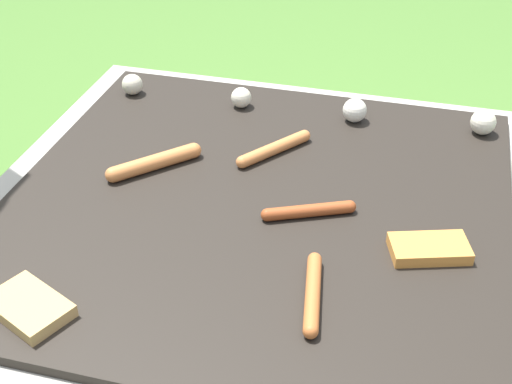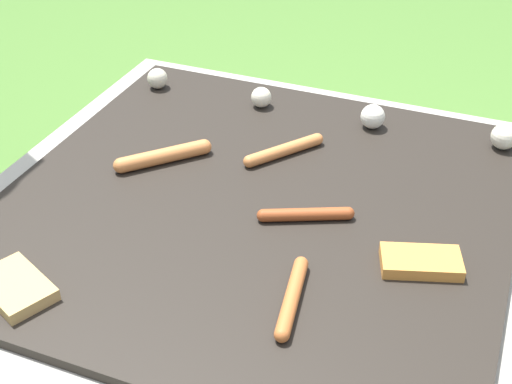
# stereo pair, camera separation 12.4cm
# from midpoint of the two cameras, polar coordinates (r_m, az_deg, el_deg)

# --- Properties ---
(ground_plane) EXTENTS (14.00, 14.00, 0.00)m
(ground_plane) POSITION_cam_midpoint_polar(r_m,az_deg,el_deg) (1.54, -2.37, -13.95)
(ground_plane) COLOR #47702D
(grill) EXTENTS (0.99, 0.99, 0.43)m
(grill) POSITION_cam_midpoint_polar(r_m,az_deg,el_deg) (1.39, -2.58, -8.14)
(grill) COLOR #9E998E
(grill) RESTS_ON ground_plane
(sausage_front_right) EXTENTS (0.15, 0.08, 0.02)m
(sausage_front_right) POSITION_cam_midpoint_polar(r_m,az_deg,el_deg) (1.21, 1.33, -1.61)
(sausage_front_right) COLOR #93421E
(sausage_front_right) RESTS_ON grill
(sausage_mid_left) EXTENTS (0.05, 0.17, 0.02)m
(sausage_mid_left) POSITION_cam_midpoint_polar(r_m,az_deg,el_deg) (1.05, 1.18, -8.24)
(sausage_mid_left) COLOR #B7602D
(sausage_mid_left) RESTS_ON grill
(sausage_front_center) EXTENTS (0.12, 0.15, 0.02)m
(sausage_front_center) POSITION_cam_midpoint_polar(r_m,az_deg,el_deg) (1.37, -1.11, 3.41)
(sausage_front_center) COLOR #C6753D
(sausage_front_center) RESTS_ON grill
(sausage_front_left) EXTENTS (0.14, 0.15, 0.03)m
(sausage_front_left) POSITION_cam_midpoint_polar(r_m,az_deg,el_deg) (1.35, -10.74, 2.27)
(sausage_front_left) COLOR #C6753D
(sausage_front_left) RESTS_ON grill
(bread_slice_right) EXTENTS (0.14, 0.12, 0.02)m
(bread_slice_right) POSITION_cam_midpoint_polar(r_m,az_deg,el_deg) (1.10, -20.86, -8.72)
(bread_slice_right) COLOR tan
(bread_slice_right) RESTS_ON grill
(bread_slice_left) EXTENTS (0.14, 0.10, 0.02)m
(bread_slice_left) POSITION_cam_midpoint_polar(r_m,az_deg,el_deg) (1.15, 10.73, -4.59)
(bread_slice_left) COLOR #D18438
(bread_slice_left) RESTS_ON grill
(mushroom_row) EXTENTS (0.80, 0.07, 0.05)m
(mushroom_row) POSITION_cam_midpoint_polar(r_m,az_deg,el_deg) (1.50, 2.66, 6.88)
(mushroom_row) COLOR beige
(mushroom_row) RESTS_ON grill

